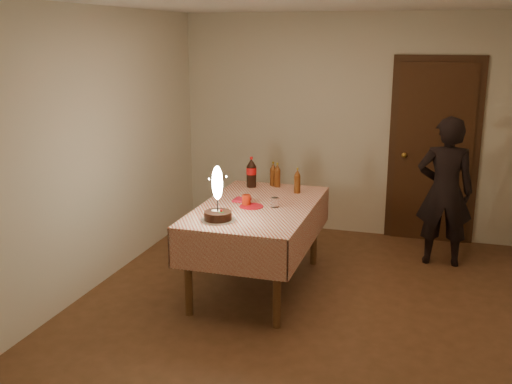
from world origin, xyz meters
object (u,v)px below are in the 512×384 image
(clear_cup, at_px, (275,202))
(amber_bottle_right, at_px, (297,181))
(cola_bottle, at_px, (251,173))
(amber_bottle_left, at_px, (273,175))
(amber_bottle_mid, at_px, (277,176))
(red_plate, at_px, (251,206))
(birthday_cake, at_px, (218,204))
(photographer, at_px, (445,191))
(dining_table, at_px, (258,216))
(red_cup, at_px, (246,200))

(clear_cup, height_order, amber_bottle_right, amber_bottle_right)
(cola_bottle, xyz_separation_m, amber_bottle_left, (0.20, 0.12, -0.03))
(amber_bottle_mid, bearing_deg, red_plate, -92.43)
(birthday_cake, height_order, red_plate, birthday_cake)
(clear_cup, relative_size, amber_bottle_right, 0.35)
(photographer, bearing_deg, clear_cup, -141.82)
(amber_bottle_mid, bearing_deg, amber_bottle_right, -34.88)
(dining_table, height_order, red_cup, red_cup)
(amber_bottle_left, distance_m, photographer, 1.77)
(clear_cup, height_order, amber_bottle_left, amber_bottle_left)
(birthday_cake, bearing_deg, cola_bottle, 93.51)
(clear_cup, bearing_deg, dining_table, 173.82)
(amber_bottle_mid, bearing_deg, amber_bottle_left, 146.50)
(dining_table, xyz_separation_m, amber_bottle_right, (0.25, 0.54, 0.23))
(cola_bottle, bearing_deg, amber_bottle_left, 30.72)
(photographer, bearing_deg, dining_table, -145.20)
(red_cup, height_order, amber_bottle_left, amber_bottle_left)
(amber_bottle_left, relative_size, photographer, 0.16)
(dining_table, xyz_separation_m, birthday_cake, (-0.19, -0.54, 0.25))
(amber_bottle_left, bearing_deg, amber_bottle_mid, -33.50)
(dining_table, xyz_separation_m, amber_bottle_mid, (-0.01, 0.72, 0.23))
(amber_bottle_left, bearing_deg, red_plate, -88.47)
(red_cup, relative_size, amber_bottle_left, 0.39)
(red_cup, bearing_deg, red_plate, -29.95)
(red_plate, distance_m, cola_bottle, 0.75)
(birthday_cake, distance_m, amber_bottle_right, 1.17)
(cola_bottle, bearing_deg, dining_table, -67.80)
(red_cup, xyz_separation_m, clear_cup, (0.27, 0.02, -0.01))
(birthday_cake, distance_m, red_cup, 0.52)
(birthday_cake, xyz_separation_m, red_cup, (0.09, 0.51, -0.09))
(red_plate, relative_size, amber_bottle_mid, 0.86)
(dining_table, height_order, photographer, photographer)
(birthday_cake, xyz_separation_m, red_plate, (0.15, 0.48, -0.14))
(dining_table, bearing_deg, amber_bottle_left, 94.59)
(cola_bottle, relative_size, amber_bottle_left, 1.25)
(clear_cup, bearing_deg, red_plate, -166.59)
(red_cup, relative_size, photographer, 0.06)
(cola_bottle, xyz_separation_m, photographer, (1.92, 0.52, -0.18))
(dining_table, xyz_separation_m, red_cup, (-0.10, -0.03, 0.16))
(cola_bottle, bearing_deg, amber_bottle_mid, 17.80)
(amber_bottle_mid, distance_m, photographer, 1.73)
(dining_table, height_order, amber_bottle_right, amber_bottle_right)
(dining_table, height_order, amber_bottle_mid, amber_bottle_mid)
(cola_bottle, xyz_separation_m, amber_bottle_right, (0.51, -0.09, -0.03))
(red_plate, height_order, amber_bottle_left, amber_bottle_left)
(birthday_cake, relative_size, clear_cup, 5.23)
(birthday_cake, distance_m, cola_bottle, 1.18)
(cola_bottle, distance_m, photographer, 2.00)
(clear_cup, relative_size, amber_bottle_left, 0.35)
(photographer, bearing_deg, amber_bottle_mid, -165.36)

